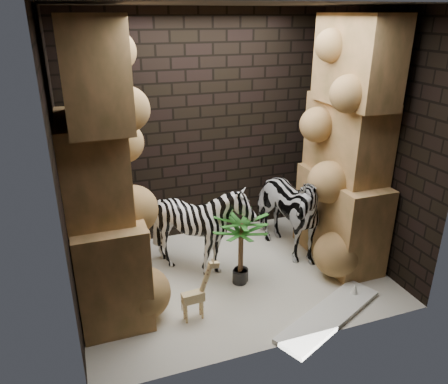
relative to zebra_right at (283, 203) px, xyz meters
name	(u,v)px	position (x,y,z in m)	size (l,w,h in m)	color
floor	(233,276)	(-0.79, -0.33, -0.71)	(3.50, 3.50, 0.00)	beige
ceiling	(236,4)	(-0.79, -0.33, 2.29)	(3.50, 3.50, 0.00)	#342F2A
wall_back	(201,129)	(-0.79, 0.92, 0.79)	(3.50, 3.50, 0.00)	black
wall_front	(289,202)	(-0.79, -1.58, 0.79)	(3.50, 3.50, 0.00)	black
wall_left	(61,176)	(-2.54, -0.33, 0.79)	(3.00, 3.00, 0.00)	black
wall_right	(372,142)	(0.96, -0.33, 0.79)	(3.00, 3.00, 0.00)	black
rock_pillar_left	(99,172)	(-2.19, -0.33, 0.79)	(0.68, 1.30, 3.00)	tan
rock_pillar_right	(348,144)	(0.63, -0.33, 0.79)	(0.58, 1.25, 3.00)	tan
zebra_right	(283,203)	(0.00, 0.00, 0.00)	(0.65, 1.20, 1.42)	white
zebra_left	(201,232)	(-1.11, -0.08, -0.18)	(0.95, 1.17, 1.06)	white
giraffe_toy	(193,291)	(-1.45, -0.91, -0.37)	(0.35, 0.12, 0.67)	#FFDE93
palm_front	(241,249)	(-0.73, -0.44, -0.29)	(0.36, 0.36, 0.84)	#15581F
palm_back	(240,255)	(-0.76, -0.47, -0.34)	(0.36, 0.36, 0.74)	#15581F
surfboard	(329,315)	(-0.12, -1.37, -0.68)	(1.43, 0.35, 0.05)	white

